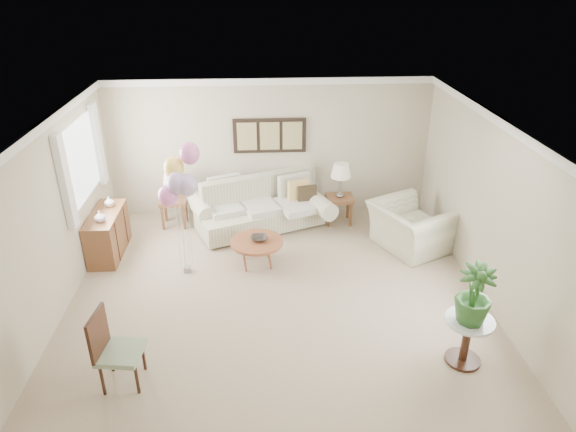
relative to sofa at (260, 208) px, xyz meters
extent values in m
plane|color=tan|center=(0.21, -2.34, -0.36)|extent=(6.00, 6.00, 0.00)
cube|color=#C0B59B|center=(0.21, 0.66, 0.94)|extent=(6.00, 0.04, 2.60)
cube|color=#C0B59B|center=(0.21, -5.34, 0.94)|extent=(6.00, 0.04, 2.60)
cube|color=#C0B59B|center=(-2.79, -2.34, 0.94)|extent=(0.04, 6.00, 2.60)
cube|color=#C0B59B|center=(3.21, -2.34, 0.94)|extent=(0.04, 6.00, 2.60)
cube|color=white|center=(0.21, -2.34, 2.23)|extent=(6.00, 6.00, 0.02)
cube|color=white|center=(0.21, 0.63, 2.18)|extent=(6.00, 0.06, 0.12)
cube|color=white|center=(-2.76, -2.34, 2.18)|extent=(0.06, 6.00, 0.12)
cube|color=white|center=(3.18, -2.34, 2.18)|extent=(0.06, 6.00, 0.12)
cube|color=white|center=(-2.77, -0.84, 1.29)|extent=(0.04, 1.40, 1.20)
cube|color=white|center=(-2.73, -1.69, 1.29)|extent=(0.10, 0.22, 1.40)
cube|color=white|center=(-2.73, 0.01, 1.29)|extent=(0.10, 0.22, 1.40)
cube|color=black|center=(0.21, 0.63, 1.19)|extent=(1.35, 0.04, 0.65)
cube|color=#8C8C59|center=(-0.21, 0.60, 1.19)|extent=(0.36, 0.02, 0.52)
cube|color=#8C8C59|center=(0.21, 0.60, 1.19)|extent=(0.36, 0.02, 0.52)
cube|color=#8C8C59|center=(0.63, 0.60, 1.19)|extent=(0.36, 0.02, 0.52)
cube|color=beige|center=(-0.01, -0.06, -0.14)|extent=(2.43, 1.70, 0.37)
cube|color=beige|center=(-0.01, 0.28, 0.27)|extent=(2.17, 1.05, 0.56)
cylinder|color=beige|center=(-1.08, -0.06, 0.10)|extent=(0.65, 0.98, 0.33)
cylinder|color=beige|center=(1.07, -0.06, 0.10)|extent=(0.65, 0.98, 0.33)
cube|color=beige|center=(-0.65, -0.11, 0.09)|extent=(0.85, 0.91, 0.12)
cube|color=beige|center=(-0.01, -0.11, 0.09)|extent=(0.85, 0.91, 0.12)
cube|color=beige|center=(0.64, -0.11, 0.09)|extent=(0.85, 0.91, 0.12)
cube|color=#71A5C1|center=(-0.80, 0.06, 0.31)|extent=(0.39, 0.12, 0.39)
cube|color=#E5BA6A|center=(0.71, 0.06, 0.31)|extent=(0.39, 0.12, 0.39)
cube|color=#34291A|center=(0.86, -0.01, 0.25)|extent=(0.35, 0.10, 0.35)
cube|color=beige|center=(-0.01, -0.06, -0.34)|extent=(2.05, 0.82, 0.04)
cube|color=brown|center=(-1.59, 0.14, 0.14)|extent=(0.49, 0.44, 0.07)
cube|color=brown|center=(-1.78, -0.04, -0.13)|extent=(0.04, 0.04, 0.46)
cube|color=brown|center=(-1.39, -0.04, -0.13)|extent=(0.04, 0.04, 0.46)
cube|color=brown|center=(-1.78, 0.32, -0.13)|extent=(0.04, 0.04, 0.46)
cube|color=brown|center=(-1.39, 0.32, -0.13)|extent=(0.04, 0.04, 0.46)
cube|color=brown|center=(1.48, 0.07, 0.13)|extent=(0.48, 0.44, 0.07)
cube|color=brown|center=(1.29, -0.10, -0.13)|extent=(0.04, 0.04, 0.46)
cube|color=brown|center=(1.68, -0.10, -0.13)|extent=(0.04, 0.04, 0.46)
cube|color=brown|center=(1.29, 0.25, -0.13)|extent=(0.04, 0.04, 0.46)
cube|color=brown|center=(1.68, 0.25, -0.13)|extent=(0.04, 0.04, 0.46)
cylinder|color=gray|center=(-1.59, 0.14, 0.20)|extent=(0.13, 0.13, 0.05)
cylinder|color=gray|center=(-1.59, 0.14, 0.36)|extent=(0.04, 0.04, 0.27)
cone|color=silver|center=(-1.59, 0.14, 0.60)|extent=(0.30, 0.30, 0.21)
cylinder|color=gray|center=(1.48, 0.07, 0.20)|extent=(0.15, 0.15, 0.06)
cylinder|color=gray|center=(1.48, 0.07, 0.39)|extent=(0.04, 0.04, 0.32)
cone|color=silver|center=(1.48, 0.07, 0.69)|extent=(0.37, 0.37, 0.26)
cylinder|color=brown|center=(-0.07, -1.35, 0.04)|extent=(0.85, 0.85, 0.05)
cylinder|color=brown|center=(0.13, -1.15, -0.17)|extent=(0.03, 0.03, 0.38)
cylinder|color=brown|center=(-0.27, -1.15, -0.17)|extent=(0.03, 0.03, 0.38)
cylinder|color=brown|center=(-0.27, -1.55, -0.17)|extent=(0.03, 0.03, 0.38)
cylinder|color=brown|center=(0.13, -1.55, -0.17)|extent=(0.03, 0.03, 0.38)
imported|color=#2F2A26|center=(-0.03, -1.33, 0.10)|extent=(0.27, 0.27, 0.06)
imported|color=beige|center=(2.52, -0.96, 0.03)|extent=(1.47, 1.55, 0.79)
cylinder|color=silver|center=(2.44, -3.79, 0.25)|extent=(0.58, 0.58, 0.04)
cylinder|color=#3B1C11|center=(2.44, -3.79, -0.06)|extent=(0.10, 0.10, 0.58)
cylinder|color=#3B1C11|center=(2.44, -3.79, -0.36)|extent=(0.43, 0.43, 0.01)
imported|color=#24531F|center=(2.42, -3.82, 0.65)|extent=(0.52, 0.52, 0.76)
cube|color=gray|center=(-1.63, -3.88, 0.07)|extent=(0.53, 0.53, 0.07)
cylinder|color=#3B1C11|center=(-1.82, -4.08, -0.16)|extent=(0.04, 0.04, 0.40)
cylinder|color=#3B1C11|center=(-1.44, -4.08, -0.16)|extent=(0.04, 0.04, 0.40)
cylinder|color=#3B1C11|center=(-1.82, -3.69, -0.16)|extent=(0.04, 0.04, 0.40)
cylinder|color=#3B1C11|center=(-1.44, -3.69, -0.16)|extent=(0.04, 0.04, 0.40)
cube|color=#3B1C11|center=(-1.84, -3.88, 0.35)|extent=(0.10, 0.46, 0.53)
cube|color=brown|center=(-2.55, -0.84, 0.01)|extent=(0.45, 1.20, 0.74)
cube|color=#3B1C11|center=(-2.54, -1.14, 0.01)|extent=(0.46, 0.02, 0.70)
cube|color=#3B1C11|center=(-2.54, -0.54, 0.01)|extent=(0.46, 0.02, 0.70)
imported|color=silver|center=(-2.53, -1.13, 0.47)|extent=(0.22, 0.22, 0.18)
imported|color=silver|center=(-2.53, -0.56, 0.47)|extent=(0.18, 0.18, 0.17)
cube|color=gray|center=(-1.19, -1.51, -0.32)|extent=(0.10, 0.10, 0.08)
ellipsoid|color=pink|center=(-1.34, -1.58, 1.00)|extent=(0.29, 0.29, 0.34)
cylinder|color=silver|center=(-1.27, -1.55, 0.28)|extent=(0.01, 0.01, 1.11)
ellipsoid|color=#AE94C7|center=(-1.05, -1.61, 1.17)|extent=(0.29, 0.29, 0.34)
cylinder|color=silver|center=(-1.12, -1.56, 0.36)|extent=(0.01, 0.01, 1.28)
ellipsoid|color=#FFD555|center=(-1.24, -1.43, 1.37)|extent=(0.29, 0.29, 0.34)
cylinder|color=silver|center=(-1.22, -1.47, 0.46)|extent=(0.01, 0.01, 1.48)
ellipsoid|color=pink|center=(-1.00, -1.44, 1.59)|extent=(0.29, 0.29, 0.34)
cylinder|color=silver|center=(-1.09, -1.47, 0.57)|extent=(0.01, 0.01, 1.70)
ellipsoid|color=#AE94C7|center=(-1.19, -1.60, 1.20)|extent=(0.29, 0.29, 0.34)
cylinder|color=silver|center=(-1.19, -1.55, 0.38)|extent=(0.01, 0.01, 1.31)
camera|label=1|loc=(-0.01, -8.54, 4.04)|focal=32.00mm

